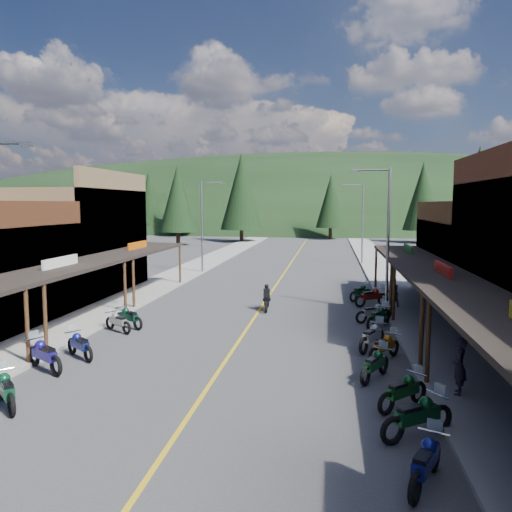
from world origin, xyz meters
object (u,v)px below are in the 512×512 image
at_px(pine_1, 179,197).
at_px(bike_east_5, 403,390).
at_px(streetlight_2, 385,233).
at_px(pine_9, 496,201).
at_px(bike_east_4, 417,414).
at_px(shop_east_3, 495,263).
at_px(streetlight_1, 203,222).
at_px(pine_11, 478,193).
at_px(bike_east_6, 375,363).
at_px(bike_west_8, 118,321).
at_px(bike_east_11, 372,296).
at_px(streetlight_3, 361,220).
at_px(bike_east_3, 426,460).
at_px(bike_east_9, 378,316).
at_px(bike_west_5, 6,388).
at_px(shop_west_3, 66,241).
at_px(bike_west_9, 129,316).
at_px(pine_3, 331,201).
at_px(bike_east_10, 374,312).
at_px(bike_west_6, 44,353).
at_px(rider_on_bike, 267,300).
at_px(bike_west_7, 80,344).
at_px(pine_10, 177,199).
at_px(bike_east_8, 372,335).
at_px(bike_east_12, 361,292).
at_px(pine_5, 506,192).
at_px(pine_8, 123,204).
at_px(pine_0, 77,201).
at_px(pine_4, 423,196).
at_px(pedestrian_east_b, 392,292).
at_px(bike_east_7, 384,345).
at_px(pedestrian_east_a, 459,366).
at_px(pine_2, 242,191).

bearing_deg(pine_1, bike_east_5, -68.22).
bearing_deg(pine_1, streetlight_2, -63.47).
xyz_separation_m(pine_9, bike_east_4, (-17.76, -52.32, -5.72)).
xyz_separation_m(shop_east_3, streetlight_1, (-20.71, 10.70, 1.93)).
xyz_separation_m(pine_11, bike_east_6, (-14.46, -41.02, -6.59)).
relative_size(bike_west_8, bike_east_11, 0.85).
bearing_deg(streetlight_3, bike_east_3, -91.34).
xyz_separation_m(shop_east_3, bike_east_9, (-7.41, -6.90, -1.94)).
distance_m(bike_west_5, bike_west_8, 8.89).
bearing_deg(shop_west_3, bike_east_6, -36.55).
bearing_deg(bike_west_9, pine_3, 23.81).
bearing_deg(shop_west_3, streetlight_1, 57.44).
bearing_deg(bike_east_4, pine_11, 128.81).
bearing_deg(bike_east_10, bike_west_6, -81.34).
bearing_deg(bike_east_5, bike_west_5, -126.17).
xyz_separation_m(bike_west_6, rider_on_bike, (6.68, 11.55, -0.05)).
bearing_deg(bike_west_7, streetlight_1, 41.16).
distance_m(pine_10, pine_11, 39.85).
bearing_deg(bike_east_9, bike_east_11, 123.09).
height_order(bike_east_8, bike_east_12, bike_east_8).
bearing_deg(bike_east_4, pine_3, 147.45).
distance_m(pine_5, bike_east_9, 73.41).
bearing_deg(bike_east_8, streetlight_1, 149.15).
bearing_deg(shop_west_3, pine_8, 105.97).
xyz_separation_m(pine_3, bike_west_5, (-9.52, -73.10, -5.87)).
distance_m(shop_west_3, pine_0, 57.15).
height_order(pine_4, bike_west_6, pine_4).
distance_m(streetlight_1, pine_4, 45.54).
xyz_separation_m(pine_8, bike_east_6, (27.54, -43.02, -5.39)).
relative_size(streetlight_2, pedestrian_east_b, 4.62).
distance_m(pine_1, bike_west_5, 79.56).
relative_size(streetlight_1, pine_1, 0.64).
relative_size(bike_east_3, bike_east_4, 0.92).
bearing_deg(bike_west_9, pine_11, -3.48).
distance_m(bike_west_6, bike_east_7, 12.74).
distance_m(streetlight_3, pedestrian_east_a, 34.53).
relative_size(pine_2, bike_west_8, 7.26).
bearing_deg(bike_east_8, shop_west_3, 179.68).
height_order(pine_8, bike_west_5, pine_8).
bearing_deg(pine_11, bike_east_5, -107.69).
height_order(pine_1, bike_east_10, pine_1).
bearing_deg(bike_east_12, pine_8, 175.10).
bearing_deg(streetlight_1, bike_west_9, -86.47).
relative_size(pine_0, bike_east_4, 4.78).
height_order(pine_8, bike_east_5, pine_8).
bearing_deg(bike_east_3, pine_1, 135.88).
relative_size(shop_east_3, streetlight_1, 1.36).
xyz_separation_m(pine_3, bike_east_3, (2.03, -75.60, -5.87)).
bearing_deg(pine_3, bike_west_6, -98.34).
distance_m(streetlight_3, bike_east_5, 35.67).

